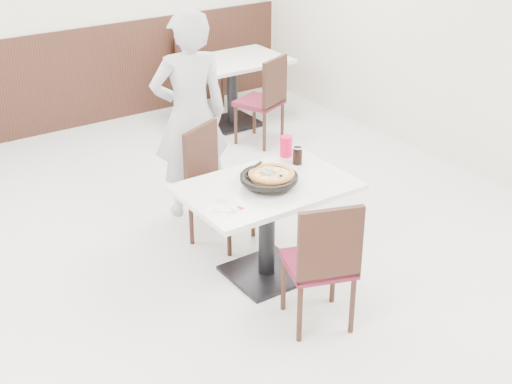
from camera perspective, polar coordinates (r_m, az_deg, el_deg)
floor at (r=5.43m, az=-3.10°, el=-6.38°), size 7.00×7.00×0.00m
wall_back at (r=7.93m, az=-17.09°, el=14.15°), size 6.00×0.04×2.80m
wall_right at (r=6.79m, az=19.22°, el=11.92°), size 0.04×7.00×2.80m
wainscot_back at (r=8.12m, az=-16.25°, el=8.29°), size 5.90×0.03×1.10m
main_table at (r=5.19m, az=0.87°, el=-3.15°), size 1.28×0.93×0.75m
chair_near at (r=4.68m, az=5.03°, el=-5.49°), size 0.54×0.54×0.95m
chair_far at (r=5.62m, az=-2.75°, el=0.38°), size 0.56×0.56×0.95m
trivet at (r=5.02m, az=1.12°, el=0.81°), size 0.13×0.13×0.04m
pizza_pan at (r=4.98m, az=1.04°, el=0.87°), size 0.37×0.37×0.01m
pizza at (r=5.01m, az=1.25°, el=1.28°), size 0.33×0.33×0.02m
pizza_server at (r=5.01m, az=0.92°, el=1.68°), size 0.10×0.12×0.00m
napkin at (r=4.70m, az=-2.53°, el=-1.31°), size 0.20×0.20×0.00m
side_plate at (r=4.71m, az=-2.47°, el=-1.18°), size 0.18×0.18×0.01m
fork at (r=4.71m, az=-2.12°, el=-1.05°), size 0.03×0.16×0.00m
cola_glass at (r=5.33m, az=3.34°, el=2.91°), size 0.08×0.08×0.13m
red_cup at (r=5.46m, az=2.42°, el=3.68°), size 0.11×0.11×0.16m
diner_person at (r=5.94m, az=-5.31°, el=6.10°), size 0.73×0.57×1.77m
bg_table_right at (r=8.10m, az=-1.91°, el=7.98°), size 1.23×0.84×0.75m
bg_chair_right_near at (r=7.54m, az=0.26°, el=7.37°), size 0.55×0.55×0.95m
bg_chair_right_far at (r=8.58m, az=-4.42°, el=9.68°), size 0.54×0.54×0.95m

